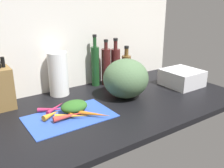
{
  "coord_description": "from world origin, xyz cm",
  "views": [
    {
      "loc": [
        -66.53,
        -108.16,
        56.82
      ],
      "look_at": [
        4.28,
        -5.05,
        13.56
      ],
      "focal_mm": 39.85,
      "sensor_mm": 36.0,
      "label": 1
    }
  ],
  "objects_px": {
    "carrot_4": "(79,110)",
    "bottle_2": "(115,65)",
    "bottle_3": "(126,67)",
    "dish_rack": "(182,78)",
    "bottle_1": "(106,66)",
    "carrot_5": "(95,114)",
    "winter_squash": "(126,78)",
    "carrot_0": "(71,116)",
    "carrot_3": "(53,109)",
    "carrot_6": "(51,115)",
    "cutting_board": "(70,117)",
    "knife_block": "(1,88)",
    "carrot_1": "(69,116)",
    "paper_towel_roll": "(58,74)",
    "carrot_2": "(56,108)",
    "bottle_0": "(95,65)"
  },
  "relations": [
    {
      "from": "carrot_5",
      "to": "carrot_2",
      "type": "bearing_deg",
      "value": 125.12
    },
    {
      "from": "carrot_3",
      "to": "carrot_4",
      "type": "relative_size",
      "value": 1.17
    },
    {
      "from": "bottle_2",
      "to": "bottle_3",
      "type": "height_order",
      "value": "bottle_2"
    },
    {
      "from": "carrot_2",
      "to": "winter_squash",
      "type": "height_order",
      "value": "winter_squash"
    },
    {
      "from": "carrot_4",
      "to": "bottle_2",
      "type": "distance_m",
      "value": 0.56
    },
    {
      "from": "carrot_0",
      "to": "dish_rack",
      "type": "xyz_separation_m",
      "value": [
        0.85,
        0.04,
        0.03
      ]
    },
    {
      "from": "bottle_2",
      "to": "dish_rack",
      "type": "bearing_deg",
      "value": -43.26
    },
    {
      "from": "cutting_board",
      "to": "carrot_3",
      "type": "relative_size",
      "value": 2.76
    },
    {
      "from": "knife_block",
      "to": "bottle_1",
      "type": "xyz_separation_m",
      "value": [
        0.68,
        0.01,
        0.02
      ]
    },
    {
      "from": "paper_towel_roll",
      "to": "knife_block",
      "type": "bearing_deg",
      "value": -178.59
    },
    {
      "from": "carrot_2",
      "to": "bottle_1",
      "type": "distance_m",
      "value": 0.52
    },
    {
      "from": "paper_towel_roll",
      "to": "winter_squash",
      "type": "bearing_deg",
      "value": -40.17
    },
    {
      "from": "cutting_board",
      "to": "carrot_1",
      "type": "distance_m",
      "value": 0.03
    },
    {
      "from": "carrot_2",
      "to": "paper_towel_roll",
      "type": "bearing_deg",
      "value": 61.73
    },
    {
      "from": "carrot_3",
      "to": "carrot_6",
      "type": "relative_size",
      "value": 1.56
    },
    {
      "from": "winter_squash",
      "to": "bottle_0",
      "type": "height_order",
      "value": "bottle_0"
    },
    {
      "from": "carrot_3",
      "to": "carrot_5",
      "type": "height_order",
      "value": "same"
    },
    {
      "from": "carrot_2",
      "to": "bottle_0",
      "type": "bearing_deg",
      "value": 31.32
    },
    {
      "from": "carrot_0",
      "to": "paper_towel_roll",
      "type": "relative_size",
      "value": 0.61
    },
    {
      "from": "carrot_0",
      "to": "paper_towel_roll",
      "type": "distance_m",
      "value": 0.38
    },
    {
      "from": "carrot_0",
      "to": "carrot_2",
      "type": "xyz_separation_m",
      "value": [
        -0.03,
        0.14,
        -0.0
      ]
    },
    {
      "from": "carrot_1",
      "to": "carrot_5",
      "type": "xyz_separation_m",
      "value": [
        0.11,
        -0.05,
        -0.0
      ]
    },
    {
      "from": "bottle_0",
      "to": "bottle_1",
      "type": "distance_m",
      "value": 0.08
    },
    {
      "from": "carrot_0",
      "to": "bottle_1",
      "type": "xyz_separation_m",
      "value": [
        0.44,
        0.35,
        0.11
      ]
    },
    {
      "from": "carrot_0",
      "to": "carrot_6",
      "type": "bearing_deg",
      "value": 141.13
    },
    {
      "from": "carrot_4",
      "to": "paper_towel_roll",
      "type": "bearing_deg",
      "value": 84.99
    },
    {
      "from": "carrot_4",
      "to": "dish_rack",
      "type": "distance_m",
      "value": 0.79
    },
    {
      "from": "carrot_3",
      "to": "bottle_3",
      "type": "height_order",
      "value": "bottle_3"
    },
    {
      "from": "carrot_1",
      "to": "carrot_2",
      "type": "relative_size",
      "value": 1.12
    },
    {
      "from": "carrot_5",
      "to": "carrot_6",
      "type": "height_order",
      "value": "carrot_6"
    },
    {
      "from": "carrot_2",
      "to": "bottle_1",
      "type": "xyz_separation_m",
      "value": [
        0.46,
        0.21,
        0.11
      ]
    },
    {
      "from": "bottle_0",
      "to": "carrot_3",
      "type": "bearing_deg",
      "value": -148.73
    },
    {
      "from": "bottle_3",
      "to": "dish_rack",
      "type": "bearing_deg",
      "value": -48.81
    },
    {
      "from": "paper_towel_roll",
      "to": "carrot_0",
      "type": "bearing_deg",
      "value": -104.16
    },
    {
      "from": "bottle_1",
      "to": "bottle_2",
      "type": "bearing_deg",
      "value": 1.6
    },
    {
      "from": "carrot_3",
      "to": "bottle_2",
      "type": "xyz_separation_m",
      "value": [
        0.56,
        0.23,
        0.11
      ]
    },
    {
      "from": "carrot_4",
      "to": "bottle_2",
      "type": "height_order",
      "value": "bottle_2"
    },
    {
      "from": "carrot_6",
      "to": "paper_towel_roll",
      "type": "distance_m",
      "value": 0.35
    },
    {
      "from": "carrot_3",
      "to": "knife_block",
      "type": "height_order",
      "value": "knife_block"
    },
    {
      "from": "carrot_0",
      "to": "cutting_board",
      "type": "bearing_deg",
      "value": 83.12
    },
    {
      "from": "carrot_6",
      "to": "knife_block",
      "type": "bearing_deg",
      "value": 120.49
    },
    {
      "from": "carrot_1",
      "to": "carrot_2",
      "type": "xyz_separation_m",
      "value": [
        -0.02,
        0.14,
        -0.0
      ]
    },
    {
      "from": "carrot_0",
      "to": "carrot_3",
      "type": "xyz_separation_m",
      "value": [
        -0.05,
        0.13,
        -0.0
      ]
    },
    {
      "from": "paper_towel_roll",
      "to": "bottle_1",
      "type": "xyz_separation_m",
      "value": [
        0.35,
        -0.0,
        -0.0
      ]
    },
    {
      "from": "knife_block",
      "to": "paper_towel_roll",
      "type": "relative_size",
      "value": 1.04
    },
    {
      "from": "carrot_0",
      "to": "carrot_1",
      "type": "relative_size",
      "value": 1.01
    },
    {
      "from": "carrot_4",
      "to": "dish_rack",
      "type": "bearing_deg",
      "value": 0.04
    },
    {
      "from": "cutting_board",
      "to": "knife_block",
      "type": "xyz_separation_m",
      "value": [
        -0.25,
        0.32,
        0.11
      ]
    },
    {
      "from": "bottle_1",
      "to": "bottle_2",
      "type": "height_order",
      "value": "bottle_2"
    },
    {
      "from": "carrot_5",
      "to": "winter_squash",
      "type": "relative_size",
      "value": 0.6
    }
  ]
}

